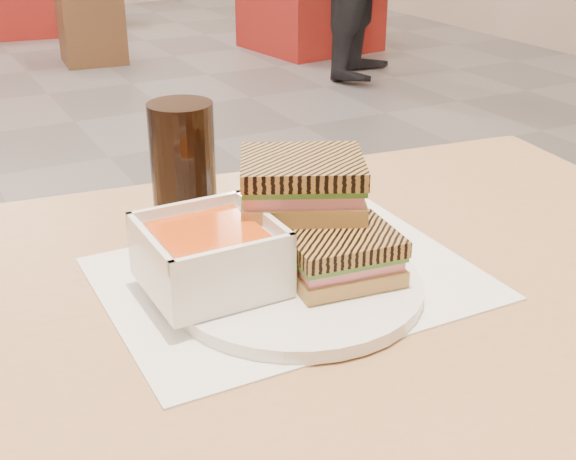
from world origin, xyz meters
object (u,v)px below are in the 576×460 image
main_table (240,384)px  cola_glass (184,171)px  bg_table_1 (310,0)px  bg_chair_1l (91,29)px  bg_chair_1r (328,3)px  soup_bowl (210,257)px  panini_lower (341,255)px  plate (297,286)px

main_table → cola_glass: size_ratio=7.78×
bg_table_1 → bg_chair_1l: bearing=169.1°
cola_glass → bg_chair_1l: size_ratio=0.37×
bg_chair_1l → cola_glass: bearing=-102.8°
main_table → bg_chair_1r: 5.60m
bg_table_1 → main_table: bearing=-120.6°
main_table → soup_bowl: soup_bowl is taller
bg_table_1 → bg_chair_1l: size_ratio=1.97×
soup_bowl → panini_lower: bearing=-21.0°
panini_lower → bg_chair_1r: (2.86, 4.78, -0.57)m
main_table → cola_glass: 0.26m
cola_glass → bg_table_1: size_ratio=0.19×
bg_table_1 → panini_lower: bearing=-119.3°
main_table → bg_chair_1l: (1.01, 4.55, -0.41)m
plate → bg_table_1: (2.46, 4.29, -0.41)m
panini_lower → bg_chair_1l: (0.91, 4.60, -0.57)m
bg_table_1 → cola_glass: bearing=-121.5°
plate → bg_chair_1r: plate is taller
soup_bowl → bg_chair_1r: (2.98, 4.73, -0.57)m
plate → bg_chair_1r: (2.90, 4.77, -0.53)m
panini_lower → bg_table_1: bearing=60.7°
plate → bg_table_1: plate is taller
main_table → bg_chair_1l: size_ratio=2.88×
plate → soup_bowl: bearing=157.8°
bg_chair_1r → cola_glass: bearing=-122.8°
main_table → plate: bearing=-26.9°
bg_chair_1l → bg_chair_1r: 1.96m
panini_lower → bg_table_1: panini_lower is taller
cola_glass → bg_chair_1r: size_ratio=0.36×
main_table → bg_table_1: 4.96m
panini_lower → bg_chair_1l: 4.72m
soup_bowl → cola_glass: 0.17m
cola_glass → bg_chair_1r: (2.95, 4.57, -0.61)m
panini_lower → bg_chair_1r: bearing=59.2°
soup_bowl → cola_glass: size_ratio=0.79×
main_table → bg_table_1: bearing=59.4°
plate → bg_chair_1l: bearing=78.3°
soup_bowl → plate: bearing=-22.2°
panini_lower → cola_glass: (-0.09, 0.21, 0.04)m
bg_table_1 → bg_chair_1l: 1.54m
plate → cola_glass: size_ratio=1.61×
plate → cola_glass: bearing=103.3°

